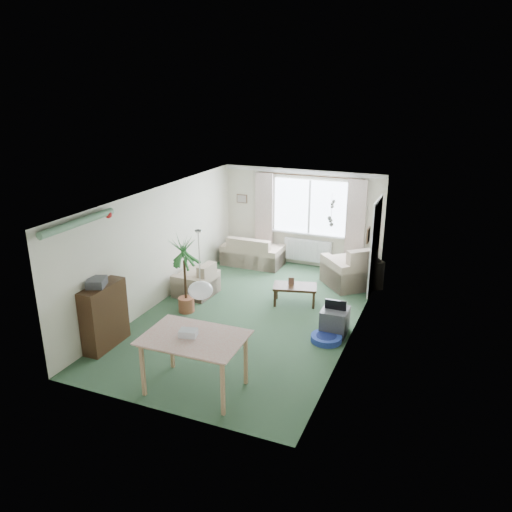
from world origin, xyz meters
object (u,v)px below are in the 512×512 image
at_px(armchair_left, 196,279).
at_px(dining_table, 195,364).
at_px(tv_cube, 335,321).
at_px(bookshelf, 104,316).
at_px(sofa, 253,250).
at_px(armchair_corner, 352,265).
at_px(coffee_table, 295,295).
at_px(pet_bed, 326,338).
at_px(houseplant, 185,274).

height_order(armchair_left, dining_table, dining_table).
bearing_deg(tv_cube, bookshelf, -151.78).
xyz_separation_m(sofa, armchair_corner, (2.57, -0.40, 0.11)).
bearing_deg(coffee_table, dining_table, -96.42).
distance_m(sofa, armchair_left, 2.25).
height_order(armchair_corner, bookshelf, bookshelf).
relative_size(armchair_left, bookshelf, 0.71).
bearing_deg(armchair_left, armchair_corner, 124.77).
bearing_deg(armchair_corner, armchair_left, -10.44).
bearing_deg(coffee_table, sofa, 132.74).
distance_m(coffee_table, bookshelf, 3.84).
bearing_deg(tv_cube, dining_table, -121.01).
distance_m(armchair_corner, coffee_table, 1.71).
xyz_separation_m(sofa, pet_bed, (2.74, -3.18, -0.32)).
distance_m(armchair_corner, bookshelf, 5.50).
relative_size(armchair_corner, armchair_left, 1.31).
bearing_deg(dining_table, pet_bed, 56.89).
bearing_deg(coffee_table, armchair_corner, 59.71).
height_order(armchair_corner, houseplant, houseplant).
height_order(armchair_left, coffee_table, armchair_left).
xyz_separation_m(coffee_table, tv_cube, (1.08, -0.94, 0.03)).
xyz_separation_m(armchair_corner, dining_table, (-1.24, -4.95, -0.05)).
distance_m(sofa, armchair_corner, 2.60).
relative_size(coffee_table, houseplant, 0.56).
bearing_deg(coffee_table, pet_bed, -52.05).
bearing_deg(bookshelf, dining_table, -16.10).
relative_size(armchair_left, houseplant, 0.51).
bearing_deg(bookshelf, sofa, 80.27).
distance_m(coffee_table, dining_table, 3.52).
bearing_deg(bookshelf, tv_cube, 28.40).
bearing_deg(pet_bed, armchair_left, 163.02).
xyz_separation_m(bookshelf, pet_bed, (3.49, 1.61, -0.51)).
distance_m(armchair_corner, dining_table, 5.10).
relative_size(sofa, armchair_corner, 1.39).
xyz_separation_m(bookshelf, houseplant, (0.58, 1.74, 0.23)).
bearing_deg(armchair_corner, dining_table, 34.15).
relative_size(sofa, tv_cube, 2.89).
bearing_deg(sofa, pet_bed, 130.86).
xyz_separation_m(houseplant, pet_bed, (2.91, -0.12, -0.74)).
bearing_deg(tv_cube, armchair_corner, 94.30).
relative_size(dining_table, tv_cube, 2.66).
distance_m(sofa, tv_cube, 3.96).
bearing_deg(dining_table, coffee_table, 83.58).
distance_m(armchair_left, bookshelf, 2.60).
xyz_separation_m(armchair_corner, pet_bed, (0.17, -2.77, -0.42)).
height_order(houseplant, pet_bed, houseplant).
distance_m(armchair_left, houseplant, 0.97).
bearing_deg(armchair_left, houseplant, 19.53).
bearing_deg(sofa, bookshelf, 81.17).
distance_m(sofa, pet_bed, 4.21).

